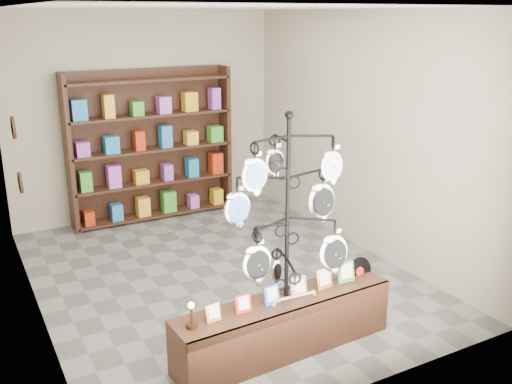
{
  "coord_description": "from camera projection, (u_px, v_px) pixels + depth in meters",
  "views": [
    {
      "loc": [
        -2.56,
        -5.6,
        2.94
      ],
      "look_at": [
        -0.05,
        -1.0,
        1.3
      ],
      "focal_mm": 40.0,
      "sensor_mm": 36.0,
      "label": 1
    }
  ],
  "objects": [
    {
      "name": "ground",
      "position": [
        219.0,
        274.0,
        6.73
      ],
      "size": [
        5.0,
        5.0,
        0.0
      ],
      "primitive_type": "plane",
      "color": "slate",
      "rests_on": "ground"
    },
    {
      "name": "room_envelope",
      "position": [
        216.0,
        119.0,
        6.18
      ],
      "size": [
        5.0,
        5.0,
        5.0
      ],
      "color": "#B1A38E",
      "rests_on": "ground"
    },
    {
      "name": "display_tree",
      "position": [
        287.0,
        218.0,
        4.87
      ],
      "size": [
        1.12,
        1.04,
        2.19
      ],
      "rotation": [
        0.0,
        0.0,
        -0.15
      ],
      "color": "black",
      "rests_on": "ground"
    },
    {
      "name": "front_shelf",
      "position": [
        285.0,
        325.0,
        5.13
      ],
      "size": [
        2.12,
        0.53,
        0.74
      ],
      "rotation": [
        0.0,
        0.0,
        0.05
      ],
      "color": "black",
      "rests_on": "ground"
    },
    {
      "name": "back_shelving",
      "position": [
        152.0,
        150.0,
        8.35
      ],
      "size": [
        2.42,
        0.36,
        2.2
      ],
      "color": "black",
      "rests_on": "ground"
    },
    {
      "name": "wall_clocks",
      "position": [
        17.0,
        155.0,
        6.06
      ],
      "size": [
        0.03,
        0.24,
        0.84
      ],
      "color": "black",
      "rests_on": "ground"
    }
  ]
}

